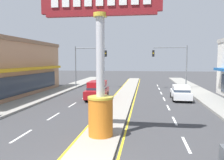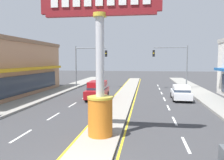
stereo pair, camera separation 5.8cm
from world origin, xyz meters
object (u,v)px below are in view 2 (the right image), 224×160
(traffic_light_left_side, at_px, (87,59))
(sedan_near_left_lane, at_px, (181,92))
(traffic_light_right_side, at_px, (174,59))
(suv_far_right_lane, at_px, (97,90))
(district_sign, at_px, (100,65))

(traffic_light_left_side, relative_size, sedan_near_left_lane, 1.43)
(traffic_light_right_side, xyz_separation_m, suv_far_right_lane, (-8.97, -9.64, -3.26))
(district_sign, xyz_separation_m, traffic_light_left_side, (-6.28, 21.35, 0.34))
(traffic_light_left_side, bearing_deg, sedan_near_left_lane, -35.52)
(suv_far_right_lane, bearing_deg, traffic_light_left_side, 110.50)
(district_sign, height_order, traffic_light_right_side, district_sign)
(suv_far_right_lane, xyz_separation_m, sedan_near_left_lane, (8.68, 0.83, -0.20))
(traffic_light_right_side, xyz_separation_m, sedan_near_left_lane, (-0.29, -8.81, -3.46))
(suv_far_right_lane, height_order, sedan_near_left_lane, suv_far_right_lane)
(traffic_light_left_side, height_order, suv_far_right_lane, traffic_light_left_side)
(traffic_light_left_side, height_order, sedan_near_left_lane, traffic_light_left_side)
(suv_far_right_lane, distance_m, sedan_near_left_lane, 8.73)
(district_sign, distance_m, traffic_light_right_side, 22.31)
(traffic_light_left_side, bearing_deg, district_sign, -73.62)
(traffic_light_left_side, relative_size, traffic_light_right_side, 1.00)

